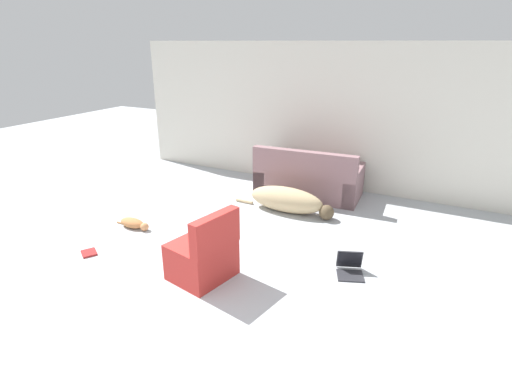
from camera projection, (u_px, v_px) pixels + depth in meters
ground_plane at (134, 340)px, 3.51m from camera, size 20.00×20.00×0.00m
wall_back at (316, 116)px, 6.95m from camera, size 7.10×0.06×2.47m
couch at (308, 180)px, 6.70m from camera, size 1.75×0.95×0.85m
dog at (288, 200)px, 6.07m from camera, size 1.64×0.43×0.39m
cat at (134, 223)px, 5.59m from camera, size 0.58×0.20×0.13m
laptop_open at (350, 266)px, 4.50m from camera, size 0.38×0.39×0.25m
book_blue at (228, 224)px, 5.70m from camera, size 0.24×0.24×0.02m
book_red at (89, 253)px, 4.92m from camera, size 0.26×0.24×0.02m
side_chair at (204, 255)px, 4.34m from camera, size 0.69×0.73×0.81m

